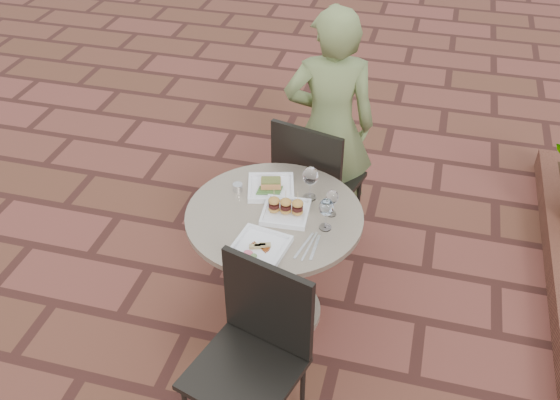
% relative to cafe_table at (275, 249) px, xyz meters
% --- Properties ---
extents(ground, '(60.00, 60.00, 0.00)m').
position_rel_cafe_table_xyz_m(ground, '(-0.02, 0.15, -0.48)').
color(ground, brown).
rests_on(ground, ground).
extents(cafe_table, '(0.90, 0.90, 0.73)m').
position_rel_cafe_table_xyz_m(cafe_table, '(0.00, 0.00, 0.00)').
color(cafe_table, gray).
rests_on(cafe_table, ground).
extents(chair_far, '(0.54, 0.54, 0.93)m').
position_rel_cafe_table_xyz_m(chair_far, '(0.07, 0.61, 0.07)').
color(chair_far, black).
rests_on(chair_far, ground).
extents(chair_near, '(0.55, 0.55, 0.93)m').
position_rel_cafe_table_xyz_m(chair_near, '(0.10, -0.68, 0.07)').
color(chair_near, black).
rests_on(chair_near, ground).
extents(diner, '(0.62, 0.49, 1.51)m').
position_rel_cafe_table_xyz_m(diner, '(0.11, 0.84, 0.27)').
color(diner, olive).
rests_on(diner, ground).
extents(plate_salmon, '(0.29, 0.29, 0.07)m').
position_rel_cafe_table_xyz_m(plate_salmon, '(-0.07, 0.19, 0.26)').
color(plate_salmon, white).
rests_on(plate_salmon, cafe_table).
extents(plate_sliders, '(0.25, 0.25, 0.15)m').
position_rel_cafe_table_xyz_m(plate_sliders, '(0.06, 0.01, 0.28)').
color(plate_sliders, white).
rests_on(plate_sliders, cafe_table).
extents(plate_tuna, '(0.28, 0.28, 0.03)m').
position_rel_cafe_table_xyz_m(plate_tuna, '(0.01, -0.28, 0.26)').
color(plate_tuna, white).
rests_on(plate_tuna, cafe_table).
extents(wine_glass_right, '(0.07, 0.07, 0.17)m').
position_rel_cafe_table_xyz_m(wine_glass_right, '(0.27, -0.04, 0.37)').
color(wine_glass_right, white).
rests_on(wine_glass_right, cafe_table).
extents(wine_glass_mid, '(0.08, 0.08, 0.19)m').
position_rel_cafe_table_xyz_m(wine_glass_mid, '(0.14, 0.17, 0.38)').
color(wine_glass_mid, white).
rests_on(wine_glass_mid, cafe_table).
extents(wine_glass_far, '(0.06, 0.06, 0.15)m').
position_rel_cafe_table_xyz_m(wine_glass_far, '(0.28, 0.07, 0.35)').
color(wine_glass_far, white).
rests_on(wine_glass_far, cafe_table).
extents(steel_ramekin, '(0.05, 0.05, 0.04)m').
position_rel_cafe_table_xyz_m(steel_ramekin, '(-0.24, 0.14, 0.27)').
color(steel_ramekin, silver).
rests_on(steel_ramekin, cafe_table).
extents(cutlery_set, '(0.11, 0.22, 0.00)m').
position_rel_cafe_table_xyz_m(cutlery_set, '(0.23, -0.20, 0.25)').
color(cutlery_set, silver).
rests_on(cutlery_set, cafe_table).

